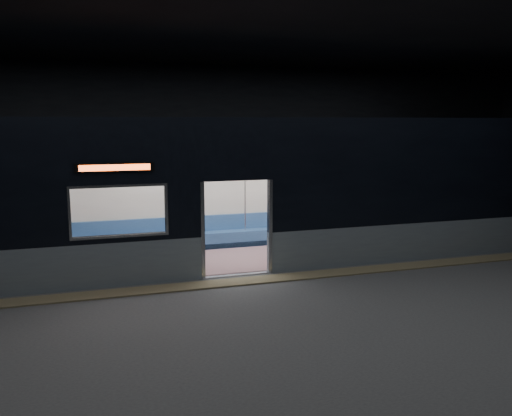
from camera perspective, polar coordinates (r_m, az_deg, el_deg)
name	(u,v)px	position (r m, az deg, el deg)	size (l,w,h in m)	color
station_floor	(252,290)	(10.73, -0.47, -8.64)	(24.00, 14.00, 0.01)	#47494C
station_envelope	(251,100)	(10.23, -0.49, 11.33)	(24.00, 14.00, 5.00)	black
tactile_strip	(244,281)	(11.23, -1.31, -7.73)	(22.80, 0.50, 0.03)	#8C7F59
metro_car	(219,183)	(12.75, -3.88, 2.69)	(18.00, 3.04, 3.35)	gray
passenger	(307,212)	(14.68, 5.38, -0.46)	(0.46, 0.76, 1.46)	black
handbag	(309,219)	(14.46, 5.57, -1.17)	(0.29, 0.25, 0.15)	black
transit_map	(320,186)	(15.07, 6.78, 2.32)	(1.07, 0.03, 0.70)	white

